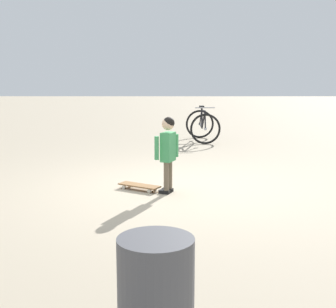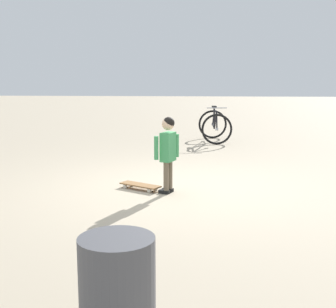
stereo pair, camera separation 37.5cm
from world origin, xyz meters
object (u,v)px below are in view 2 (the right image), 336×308
object	(u,v)px
child_person	(168,146)
trash_bin	(118,298)
skateboard	(140,185)
bicycle_near	(215,126)

from	to	relation	value
child_person	trash_bin	distance (m)	3.83
child_person	skateboard	world-z (taller)	child_person
child_person	bicycle_near	xyz separation A→B (m)	(-4.93, 0.80, -0.28)
bicycle_near	trash_bin	size ratio (longest dim) A/B	1.51
bicycle_near	trash_bin	distance (m)	8.79
child_person	trash_bin	world-z (taller)	child_person
bicycle_near	trash_bin	bearing A→B (deg)	-5.51
trash_bin	bicycle_near	bearing A→B (deg)	174.49
trash_bin	skateboard	bearing A→B (deg)	-174.79
child_person	skateboard	distance (m)	0.74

